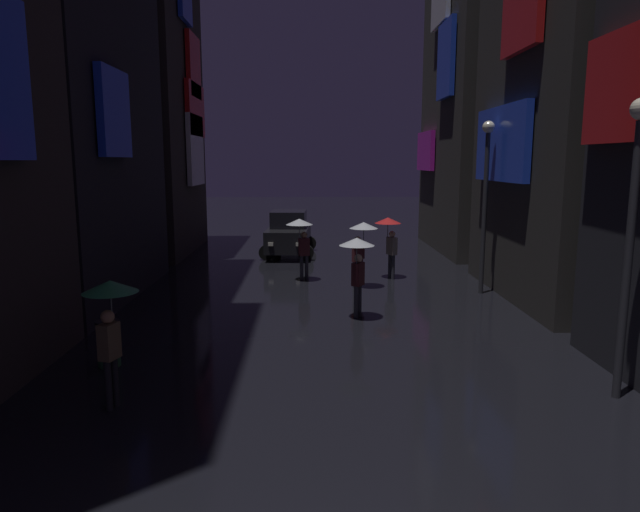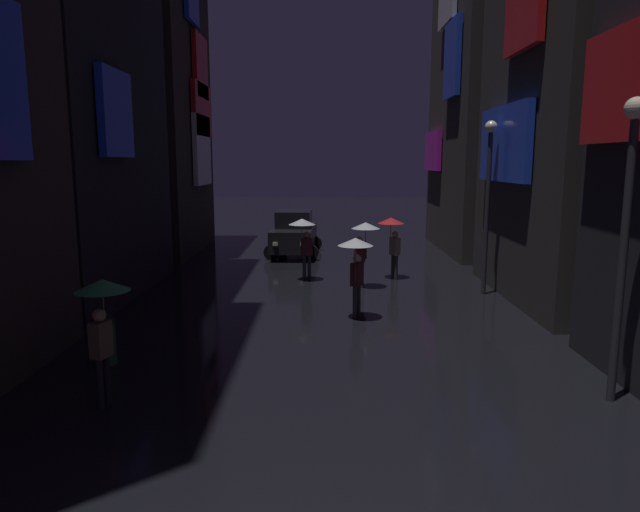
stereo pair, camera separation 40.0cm
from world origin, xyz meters
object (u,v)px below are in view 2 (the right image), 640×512
object	(u,v)px
streetlamp_right_near	(627,214)
streetlamp_right_far	(488,187)
pedestrian_midstreet_centre_red	(392,231)
pedestrian_midstreet_left_green	(102,307)
pedestrian_near_crossing_clear	(356,255)
car_distant	(294,234)
pedestrian_foreground_right_clear	(304,232)
trash_bin	(104,341)
pedestrian_foreground_left_clear	(364,236)

from	to	relation	value
streetlamp_right_near	streetlamp_right_far	size ratio (longest dim) A/B	0.97
pedestrian_midstreet_centre_red	pedestrian_midstreet_left_green	size ratio (longest dim) A/B	1.00
pedestrian_near_crossing_clear	pedestrian_midstreet_left_green	world-z (taller)	same
car_distant	streetlamp_right_near	size ratio (longest dim) A/B	0.84
pedestrian_near_crossing_clear	pedestrian_foreground_right_clear	size ratio (longest dim) A/B	1.00
car_distant	streetlamp_right_far	size ratio (longest dim) A/B	0.81
streetlamp_right_near	pedestrian_midstreet_centre_red	bearing A→B (deg)	104.09
pedestrian_midstreet_centre_red	trash_bin	world-z (taller)	pedestrian_midstreet_centre_red
pedestrian_foreground_right_clear	trash_bin	bearing A→B (deg)	-114.62
pedestrian_midstreet_centre_red	streetlamp_right_far	size ratio (longest dim) A/B	0.41
pedestrian_midstreet_centre_red	pedestrian_foreground_right_clear	size ratio (longest dim) A/B	1.00
pedestrian_near_crossing_clear	streetlamp_right_far	xyz separation A→B (m)	(4.08, 2.75, 1.61)
pedestrian_foreground_right_clear	car_distant	xyz separation A→B (m)	(-0.59, 5.34, -0.74)
pedestrian_foreground_left_clear	streetlamp_right_far	size ratio (longest dim) A/B	0.41
pedestrian_midstreet_centre_red	pedestrian_near_crossing_clear	distance (m)	5.28
pedestrian_foreground_left_clear	pedestrian_foreground_right_clear	world-z (taller)	same
pedestrian_foreground_left_clear	trash_bin	bearing A→B (deg)	-129.12
pedestrian_near_crossing_clear	pedestrian_midstreet_left_green	distance (m)	6.88
pedestrian_midstreet_centre_red	pedestrian_foreground_right_clear	xyz separation A→B (m)	(-3.03, -0.29, 0.00)
car_distant	trash_bin	xyz separation A→B (m)	(-3.14, -13.47, -0.46)
pedestrian_foreground_left_clear	pedestrian_midstreet_left_green	size ratio (longest dim) A/B	1.00
streetlamp_right_far	pedestrian_midstreet_left_green	bearing A→B (deg)	-137.07
streetlamp_right_far	pedestrian_midstreet_centre_red	bearing A→B (deg)	137.87
pedestrian_foreground_left_clear	car_distant	xyz separation A→B (m)	(-2.53, 6.49, -0.74)
pedestrian_midstreet_left_green	pedestrian_foreground_left_clear	bearing A→B (deg)	60.77
pedestrian_foreground_right_clear	trash_bin	size ratio (longest dim) A/B	2.28
pedestrian_foreground_left_clear	pedestrian_midstreet_left_green	bearing A→B (deg)	-119.23
pedestrian_foreground_left_clear	pedestrian_midstreet_left_green	distance (m)	10.11
pedestrian_midstreet_centre_red	pedestrian_midstreet_left_green	bearing A→B (deg)	-120.37
car_distant	streetlamp_right_near	bearing A→B (deg)	-67.92
pedestrian_foreground_left_clear	pedestrian_foreground_right_clear	distance (m)	2.26
pedestrian_midstreet_left_green	car_distant	xyz separation A→B (m)	(2.40, 15.32, -0.74)
streetlamp_right_far	trash_bin	distance (m)	11.48
car_distant	streetlamp_right_far	bearing A→B (deg)	-50.03
pedestrian_foreground_left_clear	streetlamp_right_far	distance (m)	4.06
streetlamp_right_near	trash_bin	xyz separation A→B (m)	(-9.30, 1.72, -2.72)
pedestrian_midstreet_centre_red	pedestrian_foreground_right_clear	world-z (taller)	same
streetlamp_right_far	pedestrian_near_crossing_clear	bearing A→B (deg)	-145.97
pedestrian_near_crossing_clear	streetlamp_right_far	bearing A→B (deg)	34.03
pedestrian_foreground_left_clear	trash_bin	xyz separation A→B (m)	(-5.67, -6.98, -1.20)
pedestrian_midstreet_centre_red	streetlamp_right_far	xyz separation A→B (m)	(2.55, -2.30, 1.61)
trash_bin	pedestrian_foreground_right_clear	bearing A→B (deg)	65.38
pedestrian_foreground_left_clear	pedestrian_near_crossing_clear	size ratio (longest dim) A/B	1.00
streetlamp_right_near	streetlamp_right_far	xyz separation A→B (m)	(0.00, 7.84, 0.09)
car_distant	pedestrian_foreground_right_clear	bearing A→B (deg)	-83.71
pedestrian_midstreet_left_green	streetlamp_right_near	bearing A→B (deg)	0.85
pedestrian_foreground_left_clear	streetlamp_right_near	size ratio (longest dim) A/B	0.42
pedestrian_foreground_left_clear	streetlamp_right_far	world-z (taller)	streetlamp_right_far
car_distant	pedestrian_foreground_left_clear	bearing A→B (deg)	-68.67
pedestrian_midstreet_left_green	pedestrian_midstreet_centre_red	bearing A→B (deg)	59.63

